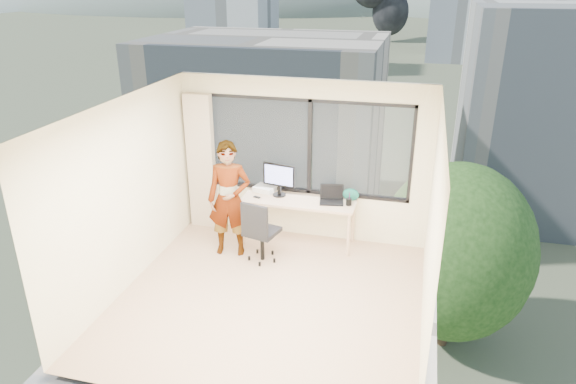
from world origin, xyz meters
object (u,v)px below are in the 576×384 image
(desk, at_px, (298,221))
(monitor, at_px, (279,180))
(chair, at_px, (262,230))
(laptop, at_px, (332,196))
(handbag, at_px, (351,195))
(person, at_px, (229,199))
(game_console, at_px, (265,188))

(desk, xyz_separation_m, monitor, (-0.34, 0.10, 0.65))
(desk, height_order, chair, chair)
(chair, bearing_deg, desk, 73.37)
(laptop, bearing_deg, chair, -152.52)
(desk, distance_m, monitor, 0.74)
(laptop, bearing_deg, handbag, 21.29)
(person, bearing_deg, desk, 21.69)
(game_console, bearing_deg, chair, -63.32)
(monitor, bearing_deg, game_console, 164.96)
(person, bearing_deg, monitor, 38.45)
(monitor, relative_size, laptop, 1.40)
(desk, relative_size, chair, 1.78)
(chair, distance_m, monitor, 0.94)
(game_console, relative_size, laptop, 0.85)
(person, height_order, handbag, person)
(person, relative_size, handbag, 6.93)
(handbag, bearing_deg, person, -138.68)
(chair, relative_size, handbag, 3.90)
(chair, xyz_separation_m, game_console, (-0.22, 0.91, 0.28))
(game_console, bearing_deg, handbag, 11.11)
(game_console, height_order, laptop, laptop)
(game_console, bearing_deg, laptop, 2.58)
(chair, relative_size, laptop, 2.62)
(monitor, distance_m, laptop, 0.88)
(desk, relative_size, game_console, 5.45)
(game_console, height_order, handbag, handbag)
(handbag, bearing_deg, game_console, -163.91)
(monitor, height_order, laptop, monitor)
(handbag, bearing_deg, desk, -149.51)
(desk, bearing_deg, game_console, 160.21)
(chair, distance_m, game_console, 0.98)
(desk, height_order, laptop, laptop)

